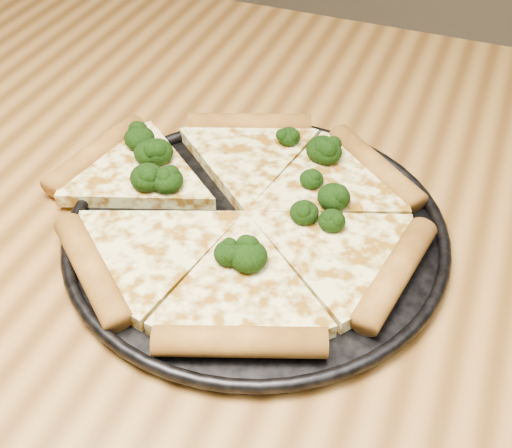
% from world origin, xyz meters
% --- Properties ---
extents(dining_table, '(1.20, 0.90, 0.75)m').
position_xyz_m(dining_table, '(0.00, 0.00, 0.66)').
color(dining_table, olive).
rests_on(dining_table, ground).
extents(pizza_pan, '(0.34, 0.34, 0.02)m').
position_xyz_m(pizza_pan, '(0.01, -0.01, 0.76)').
color(pizza_pan, black).
rests_on(pizza_pan, dining_table).
extents(pizza, '(0.37, 0.34, 0.03)m').
position_xyz_m(pizza, '(-0.01, -0.00, 0.77)').
color(pizza, '#EEE992').
rests_on(pizza, pizza_pan).
extents(broccoli_florets, '(0.24, 0.21, 0.02)m').
position_xyz_m(broccoli_florets, '(-0.03, 0.03, 0.78)').
color(broccoli_florets, black).
rests_on(broccoli_florets, pizza).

